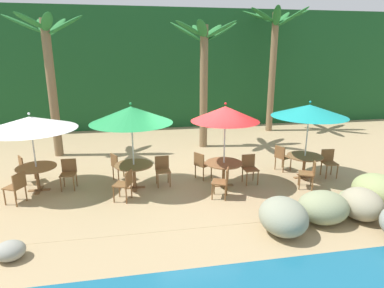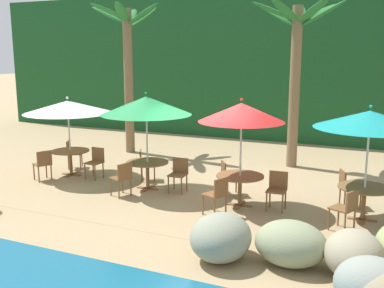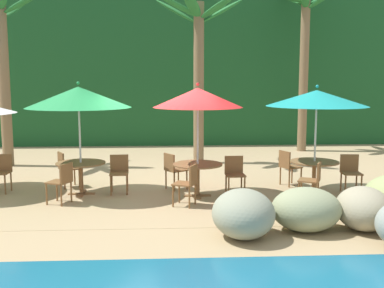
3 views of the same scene
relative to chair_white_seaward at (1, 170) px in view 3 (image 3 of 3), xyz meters
The scene contains 23 objects.
ground_plane 3.75m from the chair_white_seaward, ahead, with size 120.00×120.00×0.00m, color tan.
terrace_deck 3.75m from the chair_white_seaward, ahead, with size 18.00×5.20×0.01m.
foliage_backdrop 9.74m from the chair_white_seaward, 66.88° to the left, with size 28.00×2.40×6.00m.
rock_seawall 5.43m from the chair_white_seaward, 40.78° to the right, with size 15.34×3.05×0.89m.
chair_white_seaward is the anchor object (origin of this frame).
umbrella_green 2.55m from the chair_white_seaward, 10.58° to the right, with size 2.33×2.33×2.55m.
dining_table_green 1.92m from the chair_white_seaward, 10.58° to the right, with size 1.10×1.10×0.74m.
chair_green_seaward 2.74m from the chair_white_seaward, ahead, with size 0.44×0.45×0.87m.
chair_green_inland 1.44m from the chair_white_seaward, 14.07° to the left, with size 0.58×0.57×0.87m.
chair_green_left 2.02m from the chair_white_seaward, 35.52° to the right, with size 0.56×0.55×0.87m.
umbrella_red 4.85m from the chair_white_seaward, ahead, with size 1.96×1.96×2.53m.
dining_table_red 4.55m from the chair_white_seaward, ahead, with size 1.10×1.10×0.74m.
chair_red_seaward 5.38m from the chair_white_seaward, ahead, with size 0.44×0.44×0.87m.
chair_red_inland 3.97m from the chair_white_seaward, ahead, with size 0.59×0.58×0.87m.
chair_red_left 4.51m from the chair_white_seaward, 19.16° to the right, with size 0.56×0.55×0.87m.
umbrella_teal 7.40m from the chair_white_seaward, ahead, with size 2.27×2.27×2.47m.
dining_table_teal 7.21m from the chair_white_seaward, ahead, with size 1.10×1.10×0.74m.
chair_teal_seaward 8.06m from the chair_white_seaward, ahead, with size 0.45×0.46×0.87m.
chair_teal_inland 6.78m from the chair_white_seaward, ahead, with size 0.56×0.55×0.87m.
chair_teal_left 7.04m from the chair_white_seaward, 10.61° to the right, with size 0.56×0.56×0.87m.
palm_tree_nearest 4.61m from the chair_white_seaward, 105.87° to the left, with size 2.75×2.71×5.17m.
palm_tree_second 6.74m from the chair_white_seaward, 37.05° to the left, with size 2.75×2.80×5.05m.
palm_tree_third 11.12m from the chair_white_seaward, 34.00° to the left, with size 3.13×3.10×5.86m.
Camera 3 is at (0.12, -10.59, 2.60)m, focal length 44.16 mm.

